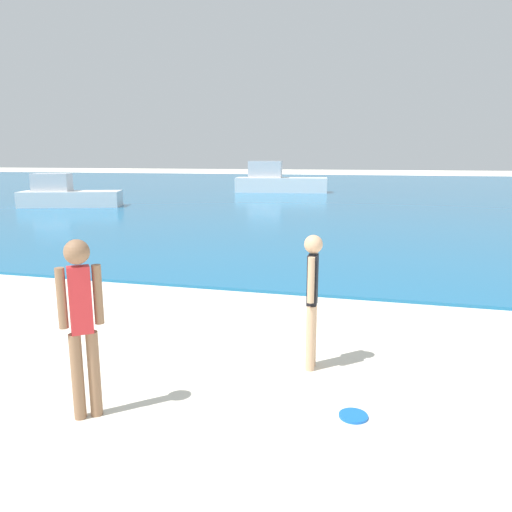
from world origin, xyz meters
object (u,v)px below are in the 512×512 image
(person_standing, at_px, (312,294))
(frisbee, at_px, (353,416))
(person_distant, at_px, (82,319))
(boat_near, at_px, (67,195))
(boat_far, at_px, (278,181))

(person_standing, bearing_deg, frisbee, 28.26)
(person_standing, xyz_separation_m, person_distant, (-1.93, -1.66, 0.08))
(person_standing, relative_size, frisbee, 5.73)
(frisbee, relative_size, boat_near, 0.06)
(frisbee, bearing_deg, boat_near, 132.12)
(boat_near, bearing_deg, person_standing, -66.03)
(boat_near, height_order, boat_far, boat_far)
(person_standing, distance_m, frisbee, 1.48)
(boat_near, bearing_deg, person_distant, -72.91)
(person_standing, height_order, frisbee, person_standing)
(frisbee, relative_size, person_distant, 0.16)
(frisbee, relative_size, boat_far, 0.04)
(person_distant, height_order, boat_near, person_distant)
(person_standing, relative_size, boat_near, 0.32)
(person_standing, height_order, person_distant, person_distant)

